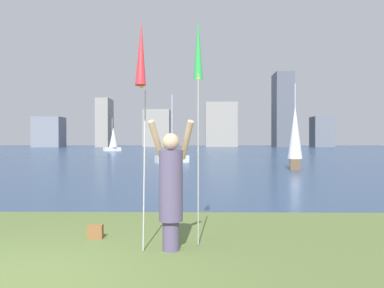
{
  "coord_description": "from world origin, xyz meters",
  "views": [
    {
      "loc": [
        2.29,
        -4.65,
        1.72
      ],
      "look_at": [
        2.04,
        10.64,
        1.56
      ],
      "focal_mm": 36.18,
      "sensor_mm": 36.0,
      "label": 1
    }
  ],
  "objects_px": {
    "bag": "(95,232)",
    "sailboat_0": "(295,138)",
    "person": "(171,186)",
    "kite_flag_left": "(141,60)",
    "kite_flag_right": "(198,56)",
    "sailboat_2": "(113,140)",
    "sailboat_4": "(172,158)"
  },
  "relations": [
    {
      "from": "bag",
      "to": "sailboat_0",
      "type": "height_order",
      "value": "sailboat_0"
    },
    {
      "from": "person",
      "to": "bag",
      "type": "bearing_deg",
      "value": 162.59
    },
    {
      "from": "bag",
      "to": "kite_flag_left",
      "type": "bearing_deg",
      "value": -44.66
    },
    {
      "from": "kite_flag_left",
      "to": "kite_flag_right",
      "type": "bearing_deg",
      "value": 41.58
    },
    {
      "from": "person",
      "to": "kite_flag_right",
      "type": "height_order",
      "value": "kite_flag_right"
    },
    {
      "from": "kite_flag_right",
      "to": "bag",
      "type": "height_order",
      "value": "kite_flag_right"
    },
    {
      "from": "sailboat_0",
      "to": "sailboat_2",
      "type": "distance_m",
      "value": 41.57
    },
    {
      "from": "kite_flag_left",
      "to": "bag",
      "type": "height_order",
      "value": "kite_flag_left"
    },
    {
      "from": "kite_flag_left",
      "to": "sailboat_2",
      "type": "bearing_deg",
      "value": 102.92
    },
    {
      "from": "person",
      "to": "sailboat_4",
      "type": "bearing_deg",
      "value": 103.3
    },
    {
      "from": "bag",
      "to": "kite_flag_right",
      "type": "bearing_deg",
      "value": -5.61
    },
    {
      "from": "person",
      "to": "sailboat_2",
      "type": "xyz_separation_m",
      "value": [
        -12.79,
        53.67,
        0.7
      ]
    },
    {
      "from": "kite_flag_left",
      "to": "kite_flag_right",
      "type": "relative_size",
      "value": 0.94
    },
    {
      "from": "kite_flag_left",
      "to": "sailboat_2",
      "type": "distance_m",
      "value": 55.32
    },
    {
      "from": "kite_flag_right",
      "to": "sailboat_4",
      "type": "distance_m",
      "value": 22.95
    },
    {
      "from": "kite_flag_left",
      "to": "bag",
      "type": "distance_m",
      "value": 3.11
    },
    {
      "from": "bag",
      "to": "sailboat_2",
      "type": "height_order",
      "value": "sailboat_2"
    },
    {
      "from": "bag",
      "to": "sailboat_0",
      "type": "relative_size",
      "value": 0.05
    },
    {
      "from": "kite_flag_left",
      "to": "sailboat_0",
      "type": "height_order",
      "value": "sailboat_0"
    },
    {
      "from": "kite_flag_right",
      "to": "sailboat_2",
      "type": "distance_m",
      "value": 54.79
    },
    {
      "from": "sailboat_0",
      "to": "kite_flag_left",
      "type": "bearing_deg",
      "value": -111.09
    },
    {
      "from": "kite_flag_left",
      "to": "sailboat_0",
      "type": "distance_m",
      "value": 18.12
    },
    {
      "from": "kite_flag_left",
      "to": "sailboat_4",
      "type": "distance_m",
      "value": 23.62
    },
    {
      "from": "kite_flag_right",
      "to": "sailboat_0",
      "type": "relative_size",
      "value": 0.74
    },
    {
      "from": "bag",
      "to": "sailboat_2",
      "type": "relative_size",
      "value": 0.05
    },
    {
      "from": "kite_flag_right",
      "to": "sailboat_2",
      "type": "height_order",
      "value": "sailboat_2"
    },
    {
      "from": "sailboat_2",
      "to": "sailboat_4",
      "type": "distance_m",
      "value": 32.49
    },
    {
      "from": "bag",
      "to": "sailboat_4",
      "type": "relative_size",
      "value": 0.05
    },
    {
      "from": "sailboat_4",
      "to": "bag",
      "type": "bearing_deg",
      "value": -89.52
    },
    {
      "from": "kite_flag_left",
      "to": "bag",
      "type": "xyz_separation_m",
      "value": [
        -0.94,
        0.93,
        -2.81
      ]
    },
    {
      "from": "sailboat_0",
      "to": "bag",
      "type": "bearing_deg",
      "value": -115.06
    },
    {
      "from": "kite_flag_left",
      "to": "kite_flag_right",
      "type": "xyz_separation_m",
      "value": [
        0.85,
        0.76,
        0.21
      ]
    }
  ]
}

